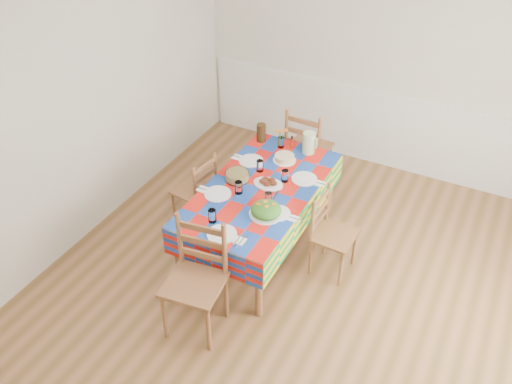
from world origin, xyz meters
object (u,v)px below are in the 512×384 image
tea_pitcher (261,133)px  chair_right (331,234)px  meat_platter (268,183)px  green_pitcher (309,143)px  chair_near (196,280)px  chair_left (197,191)px  dining_table (261,194)px  chair_far (307,149)px

tea_pitcher → chair_right: (1.08, -0.74, -0.38)m
meat_platter → green_pitcher: bearing=80.7°
meat_platter → chair_near: bearing=-92.2°
chair_near → chair_left: size_ratio=1.22×
meat_platter → chair_left: size_ratio=0.34×
chair_near → chair_right: 1.33m
meat_platter → chair_right: (0.67, -0.07, -0.30)m
green_pitcher → chair_right: 1.02m
dining_table → meat_platter: bearing=61.1°
tea_pitcher → chair_right: bearing=-34.2°
meat_platter → green_pitcher: 0.70m
meat_platter → tea_pitcher: size_ratio=1.49×
dining_table → meat_platter: meat_platter is taller
green_pitcher → chair_far: (-0.15, 0.36, -0.32)m
chair_left → meat_platter: bearing=103.6°
chair_far → chair_right: bearing=125.7°
dining_table → chair_far: 1.12m
dining_table → tea_pitcher: (-0.37, 0.74, 0.17)m
chair_right → green_pitcher: bearing=39.0°
chair_far → chair_left: 1.33m
green_pitcher → tea_pitcher: 0.52m
meat_platter → chair_right: bearing=-6.0°
chair_left → dining_table: bearing=98.1°
meat_platter → chair_near: chair_near is taller
chair_left → chair_right: (1.42, 0.01, 0.00)m
green_pitcher → chair_left: size_ratio=0.26×
chair_left → tea_pitcher: bearing=163.1°
chair_near → chair_right: (0.72, 1.12, -0.09)m
dining_table → chair_right: 0.74m
tea_pitcher → chair_far: size_ratio=0.19×
green_pitcher → chair_near: chair_near is taller
tea_pitcher → meat_platter: bearing=-58.2°
chair_near → tea_pitcher: bearing=93.5°
dining_table → green_pitcher: bearing=78.6°
dining_table → tea_pitcher: size_ratio=9.25×
dining_table → chair_right: size_ratio=2.12×
meat_platter → chair_left: chair_left is taller
meat_platter → green_pitcher: (0.11, 0.68, 0.09)m
meat_platter → chair_left: 0.81m
dining_table → tea_pitcher: 0.84m
chair_near → chair_left: bearing=114.8°
dining_table → tea_pitcher: tea_pitcher is taller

